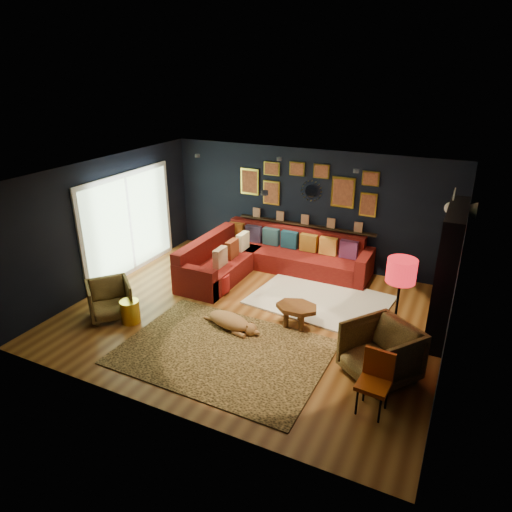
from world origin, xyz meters
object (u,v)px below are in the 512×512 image
at_px(sectional, 264,258).
at_px(coffee_table, 297,309).
at_px(gold_stool, 130,311).
at_px(armchair_left, 109,298).
at_px(floor_lamp, 401,275).
at_px(orange_chair, 376,377).
at_px(armchair_right, 381,350).
at_px(pouf, 216,282).
at_px(dog, 229,318).

bearing_deg(sectional, coffee_table, -50.87).
distance_m(sectional, gold_stool, 3.20).
height_order(coffee_table, armchair_left, armchair_left).
xyz_separation_m(coffee_table, floor_lamp, (1.64, -0.04, 1.01)).
height_order(coffee_table, orange_chair, orange_chair).
distance_m(armchair_left, floor_lamp, 5.02).
distance_m(armchair_left, armchair_right, 4.76).
xyz_separation_m(sectional, floor_lamp, (3.11, -1.86, 1.02)).
height_order(sectional, armchair_left, sectional).
bearing_deg(gold_stool, pouf, 65.39).
bearing_deg(armchair_left, dog, -34.89).
bearing_deg(armchair_right, orange_chair, -47.67).
relative_size(sectional, floor_lamp, 2.13).
height_order(coffee_table, floor_lamp, floor_lamp).
bearing_deg(gold_stool, floor_lamp, 14.15).
relative_size(coffee_table, pouf, 1.41).
bearing_deg(armchair_right, gold_stool, -139.08).
bearing_deg(armchair_right, dog, -148.65).
height_order(pouf, gold_stool, gold_stool).
bearing_deg(sectional, armchair_right, -40.36).
bearing_deg(armchair_left, coffee_table, -30.07).
height_order(sectional, pouf, sectional).
distance_m(armchair_right, dog, 2.63).
distance_m(sectional, pouf, 1.36).
bearing_deg(orange_chair, floor_lamp, 95.88).
bearing_deg(dog, armchair_right, 5.50).
bearing_deg(floor_lamp, gold_stool, -165.85).
relative_size(armchair_left, armchair_right, 0.80).
height_order(armchair_left, armchair_right, armchair_right).
height_order(pouf, armchair_left, armchair_left).
relative_size(gold_stool, floor_lamp, 0.26).
bearing_deg(pouf, armchair_right, -20.69).
xyz_separation_m(sectional, dog, (0.45, -2.38, -0.12)).
xyz_separation_m(armchair_right, floor_lamp, (0.05, 0.75, 0.88)).
bearing_deg(orange_chair, pouf, 155.53).
bearing_deg(coffee_table, pouf, 164.38).
height_order(sectional, dog, sectional).
distance_m(coffee_table, armchair_left, 3.36).
bearing_deg(dog, orange_chair, -8.50).
height_order(coffee_table, pouf, coffee_table).
relative_size(gold_stool, dog, 0.36).
height_order(sectional, coffee_table, sectional).
relative_size(coffee_table, armchair_left, 1.04).
bearing_deg(gold_stool, armchair_left, 179.40).
xyz_separation_m(pouf, orange_chair, (3.60, -2.03, 0.29)).
height_order(pouf, floor_lamp, floor_lamp).
bearing_deg(sectional, floor_lamp, -30.83).
distance_m(pouf, gold_stool, 1.85).
bearing_deg(floor_lamp, sectional, 149.17).
xyz_separation_m(armchair_left, floor_lamp, (4.80, 1.09, 0.97)).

